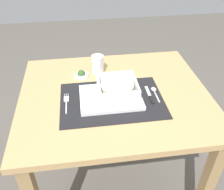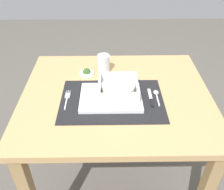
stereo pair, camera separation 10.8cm
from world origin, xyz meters
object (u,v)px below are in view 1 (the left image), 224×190
(porridge_bowl, at_px, (117,88))
(fork, at_px, (66,101))
(dining_table, at_px, (114,113))
(spoon, at_px, (154,91))
(drinking_glass, at_px, (98,65))
(condiment_saucer, at_px, (81,75))
(butter_knife, at_px, (150,96))

(porridge_bowl, xyz_separation_m, fork, (-0.23, -0.01, -0.04))
(dining_table, xyz_separation_m, fork, (-0.22, -0.04, 0.12))
(porridge_bowl, height_order, spoon, porridge_bowl)
(porridge_bowl, distance_m, spoon, 0.18)
(dining_table, bearing_deg, drinking_glass, 107.32)
(spoon, relative_size, condiment_saucer, 1.53)
(dining_table, xyz_separation_m, butter_knife, (0.15, -0.05, 0.12))
(dining_table, relative_size, drinking_glass, 8.98)
(fork, height_order, condiment_saucer, condiment_saucer)
(butter_knife, bearing_deg, porridge_bowl, 169.61)
(fork, height_order, spoon, spoon)
(porridge_bowl, relative_size, butter_knife, 1.32)
(butter_knife, relative_size, condiment_saucer, 1.82)
(dining_table, bearing_deg, butter_knife, -18.14)
(drinking_glass, bearing_deg, porridge_bowl, -72.48)
(porridge_bowl, relative_size, condiment_saucer, 2.40)
(porridge_bowl, distance_m, butter_knife, 0.15)
(fork, bearing_deg, porridge_bowl, -0.69)
(spoon, xyz_separation_m, drinking_glass, (-0.24, 0.21, 0.03))
(dining_table, distance_m, drinking_glass, 0.25)
(fork, xyz_separation_m, butter_knife, (0.37, -0.01, 0.00))
(dining_table, bearing_deg, spoon, -5.63)
(dining_table, xyz_separation_m, condiment_saucer, (-0.14, 0.16, 0.13))
(dining_table, bearing_deg, fork, -170.05)
(dining_table, relative_size, porridge_bowl, 5.00)
(butter_knife, bearing_deg, condiment_saucer, 144.09)
(condiment_saucer, bearing_deg, spoon, -29.23)
(condiment_saucer, bearing_deg, porridge_bowl, -50.99)
(dining_table, xyz_separation_m, porridge_bowl, (0.01, -0.02, 0.16))
(butter_knife, xyz_separation_m, drinking_glass, (-0.21, 0.24, 0.04))
(dining_table, bearing_deg, porridge_bowl, -70.93)
(fork, xyz_separation_m, drinking_glass, (0.16, 0.23, 0.04))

